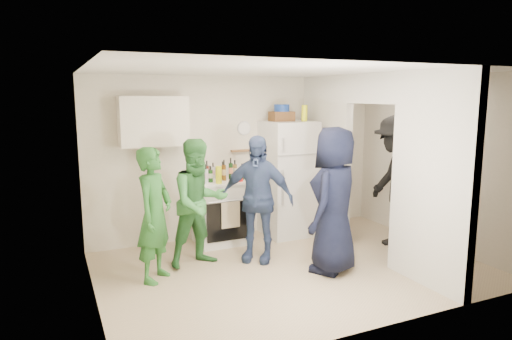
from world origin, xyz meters
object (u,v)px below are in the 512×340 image
Objects in this scene: person_green_left at (155,215)px; person_denim at (257,199)px; fridge at (288,178)px; person_navy at (334,200)px; wicker_basket at (282,116)px; yellow_cup_stack_top at (304,113)px; person_green_center at (199,203)px; blue_bowl at (282,108)px; person_nook at (396,182)px; stove at (222,211)px.

person_denim is at bearing -46.33° from person_green_left.
fridge is 0.99× the size of person_navy.
fridge is 5.18× the size of wicker_basket.
person_green_center is (-1.92, -0.62, -1.10)m from yellow_cup_stack_top.
fridge is 1.64m from person_navy.
fridge is at bearing -27.92° from person_green_left.
wicker_basket reaches higher than fridge.
wicker_basket is 0.21× the size of person_denim.
person_navy is (0.72, -0.75, 0.07)m from person_denim.
yellow_cup_stack_top reaches higher than person_green_center.
blue_bowl is 1.71m from person_denim.
person_nook is at bearing -54.63° from person_green_left.
person_green_center is (-1.60, -0.77, -1.18)m from blue_bowl.
person_navy is (2.10, -0.64, 0.11)m from person_green_left.
person_nook is at bearing -29.25° from stove.
fridge is 1.12× the size of person_green_left.
yellow_cup_stack_top is at bearing 8.16° from person_green_center.
blue_bowl is 0.12× the size of person_nook.
person_green_left is at bearing -140.38° from stove.
person_navy reaches higher than person_denim.
fridge reaches higher than stove.
person_denim is (-0.85, -0.92, -1.04)m from wicker_basket.
person_denim is 0.92× the size of person_navy.
fridge is 1.29m from person_denim.
stove is at bearing -11.05° from person_green_left.
wicker_basket is 0.36m from yellow_cup_stack_top.
person_green_left is 0.69m from person_green_center.
person_navy is (1.47, -0.91, 0.09)m from person_green_center.
person_navy is at bearing -41.39° from person_green_center.
blue_bowl reaches higher than yellow_cup_stack_top.
person_green_left is 0.95× the size of person_denim.
stove is 2.60m from person_nook.
person_green_center is at bearing -66.18° from person_navy.
stove is 0.57× the size of person_denim.
blue_bowl is at bearing 0.00° from wicker_basket.
person_green_center is 0.76m from person_denim.
yellow_cup_stack_top is 2.93m from person_green_left.
person_navy is (-0.13, -1.67, -1.10)m from blue_bowl.
fridge is at bearing -132.60° from person_navy.
person_nook is (2.06, -0.34, 0.12)m from person_denim.
stove is 3.84× the size of yellow_cup_stack_top.
person_navy is at bearing -94.46° from wicker_basket.
fridge is 7.55× the size of blue_bowl.
wicker_basket reaches higher than person_navy.
person_green_left is (-2.33, -0.98, -0.10)m from fridge.
person_denim is (-0.95, -0.87, -0.06)m from fridge.
person_navy reaches higher than person_green_center.
blue_bowl is at bearing -25.95° from person_green_left.
wicker_basket is 1.46× the size of blue_bowl.
stove is at bearing -178.87° from blue_bowl.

